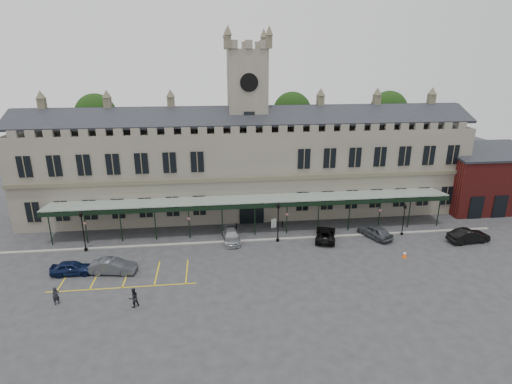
{
  "coord_description": "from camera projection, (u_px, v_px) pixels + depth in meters",
  "views": [
    {
      "loc": [
        -5.18,
        -37.95,
        20.68
      ],
      "look_at": [
        0.0,
        6.0,
        6.0
      ],
      "focal_mm": 28.0,
      "sensor_mm": 36.0,
      "label": 1
    }
  ],
  "objects": [
    {
      "name": "car_taxi",
      "position": [
        231.0,
        236.0,
        47.69
      ],
      "size": [
        2.08,
        4.72,
        1.35
      ],
      "primitive_type": "imported",
      "rotation": [
        0.0,
        0.0,
        0.04
      ],
      "color": "gray",
      "rests_on": "ground"
    },
    {
      "name": "car_left_a",
      "position": [
        72.0,
        268.0,
        40.3
      ],
      "size": [
        4.14,
        1.68,
        1.41
      ],
      "primitive_type": "imported",
      "rotation": [
        0.0,
        0.0,
        1.57
      ],
      "color": "#0B1534",
      "rests_on": "ground"
    },
    {
      "name": "kerb",
      "position": [
        256.0,
        240.0,
        48.02
      ],
      "size": [
        60.0,
        0.4,
        0.12
      ],
      "primitive_type": "cube",
      "color": "gray",
      "rests_on": "ground"
    },
    {
      "name": "lamp_post_right",
      "position": [
        404.0,
        216.0,
        48.87
      ],
      "size": [
        0.39,
        0.39,
        4.12
      ],
      "color": "black",
      "rests_on": "ground"
    },
    {
      "name": "traffic_cone",
      "position": [
        405.0,
        254.0,
        43.82
      ],
      "size": [
        0.48,
        0.48,
        0.76
      ],
      "rotation": [
        0.0,
        0.0,
        0.23
      ],
      "color": "#FF5508",
      "rests_on": "ground"
    },
    {
      "name": "sign_board",
      "position": [
        274.0,
        223.0,
        51.55
      ],
      "size": [
        0.72,
        0.25,
        1.25
      ],
      "rotation": [
        0.0,
        0.0,
        0.28
      ],
      "color": "black",
      "rests_on": "ground"
    },
    {
      "name": "bollard_right",
      "position": [
        282.0,
        224.0,
        51.65
      ],
      "size": [
        0.16,
        0.16,
        0.89
      ],
      "primitive_type": "cylinder",
      "color": "black",
      "rests_on": "ground"
    },
    {
      "name": "car_left_b",
      "position": [
        113.0,
        266.0,
        40.48
      ],
      "size": [
        4.79,
        2.23,
        1.52
      ],
      "primitive_type": "imported",
      "rotation": [
        0.0,
        0.0,
        1.43
      ],
      "color": "#3D4045",
      "rests_on": "ground"
    },
    {
      "name": "lamp_post_mid",
      "position": [
        278.0,
        218.0,
        46.91
      ],
      "size": [
        0.48,
        0.48,
        5.02
      ],
      "color": "black",
      "rests_on": "ground"
    },
    {
      "name": "person_b",
      "position": [
        134.0,
        298.0,
        34.89
      ],
      "size": [
        1.11,
        1.07,
        1.81
      ],
      "primitive_type": "imported",
      "rotation": [
        0.0,
        0.0,
        3.77
      ],
      "color": "black",
      "rests_on": "ground"
    },
    {
      "name": "brick_annex",
      "position": [
        484.0,
        180.0,
        57.55
      ],
      "size": [
        12.4,
        8.36,
        9.23
      ],
      "color": "#5B1615",
      "rests_on": "ground"
    },
    {
      "name": "tree_behind_mid",
      "position": [
        292.0,
        112.0,
        63.28
      ],
      "size": [
        6.0,
        6.0,
        16.0
      ],
      "color": "#332314",
      "rests_on": "ground"
    },
    {
      "name": "lamp_post_left",
      "position": [
        83.0,
        227.0,
        44.54
      ],
      "size": [
        0.46,
        0.46,
        4.91
      ],
      "color": "black",
      "rests_on": "ground"
    },
    {
      "name": "car_right_b",
      "position": [
        468.0,
        236.0,
        47.39
      ],
      "size": [
        5.08,
        2.28,
        1.62
      ],
      "primitive_type": "imported",
      "rotation": [
        0.0,
        0.0,
        1.69
      ],
      "color": "black",
      "rests_on": "ground"
    },
    {
      "name": "parking_markings",
      "position": [
        126.0,
        277.0,
        39.89
      ],
      "size": [
        16.0,
        6.0,
        0.01
      ],
      "primitive_type": null,
      "color": "gold",
      "rests_on": "ground"
    },
    {
      "name": "tree_behind_right",
      "position": [
        388.0,
        111.0,
        65.06
      ],
      "size": [
        6.0,
        6.0,
        16.0
      ],
      "color": "#332314",
      "rests_on": "ground"
    },
    {
      "name": "tree_behind_left",
      "position": [
        96.0,
        115.0,
        59.94
      ],
      "size": [
        6.0,
        6.0,
        16.0
      ],
      "color": "#332314",
      "rests_on": "ground"
    },
    {
      "name": "clock_tower",
      "position": [
        247.0,
        119.0,
        53.81
      ],
      "size": [
        5.6,
        5.6,
        24.8
      ],
      "color": "#676256",
      "rests_on": "ground"
    },
    {
      "name": "person_a",
      "position": [
        56.0,
        296.0,
        35.27
      ],
      "size": [
        0.73,
        0.69,
        1.68
      ],
      "primitive_type": "imported",
      "rotation": [
        0.0,
        0.0,
        0.64
      ],
      "color": "black",
      "rests_on": "ground"
    },
    {
      "name": "station_building",
      "position": [
        248.0,
        167.0,
        55.82
      ],
      "size": [
        60.0,
        10.36,
        17.3
      ],
      "color": "#676256",
      "rests_on": "ground"
    },
    {
      "name": "ground",
      "position": [
        263.0,
        262.0,
        42.86
      ],
      "size": [
        140.0,
        140.0,
        0.0
      ],
      "primitive_type": "plane",
      "color": "#2C2C2E"
    },
    {
      "name": "car_van",
      "position": [
        326.0,
        234.0,
        48.17
      ],
      "size": [
        3.69,
        5.43,
        1.38
      ],
      "primitive_type": "imported",
      "rotation": [
        0.0,
        0.0,
        2.83
      ],
      "color": "black",
      "rests_on": "ground"
    },
    {
      "name": "canopy",
      "position": [
        255.0,
        216.0,
        49.13
      ],
      "size": [
        50.0,
        4.1,
        4.3
      ],
      "color": "#8C9E93",
      "rests_on": "ground"
    },
    {
      "name": "car_right_a",
      "position": [
        375.0,
        232.0,
        48.64
      ],
      "size": [
        3.64,
        4.96,
        1.57
      ],
      "primitive_type": "imported",
      "rotation": [
        0.0,
        0.0,
        3.58
      ],
      "color": "#3D4045",
      "rests_on": "ground"
    },
    {
      "name": "bollard_left",
      "position": [
        236.0,
        227.0,
        50.89
      ],
      "size": [
        0.17,
        0.17,
        0.94
      ],
      "primitive_type": "cylinder",
      "color": "black",
      "rests_on": "ground"
    }
  ]
}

